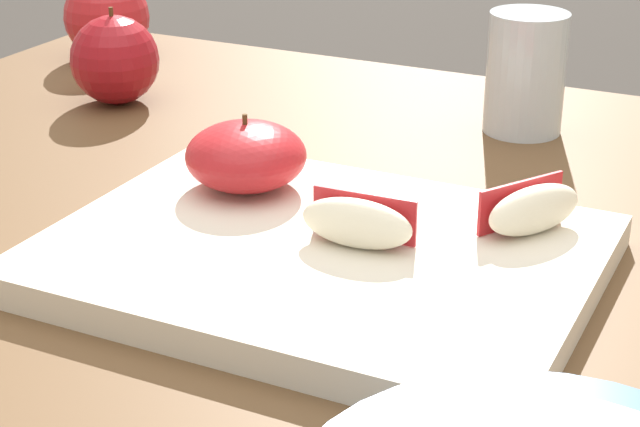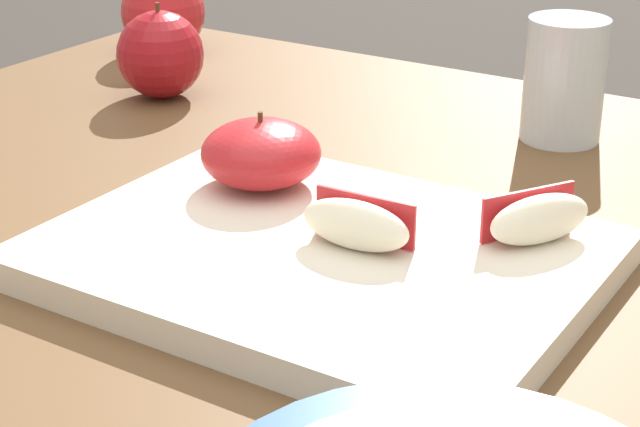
# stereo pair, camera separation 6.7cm
# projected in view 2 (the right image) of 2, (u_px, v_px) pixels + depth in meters

# --- Properties ---
(cutting_board) EXTENTS (0.34, 0.26, 0.02)m
(cutting_board) POSITION_uv_depth(u_px,v_px,m) (320.00, 257.00, 0.68)
(cutting_board) COLOR beige
(cutting_board) RESTS_ON dining_table
(apple_half_skin_up) EXTENTS (0.09, 0.09, 0.05)m
(apple_half_skin_up) POSITION_uv_depth(u_px,v_px,m) (261.00, 153.00, 0.76)
(apple_half_skin_up) COLOR #B21E23
(apple_half_skin_up) RESTS_ON cutting_board
(apple_wedge_back) EXTENTS (0.07, 0.03, 0.03)m
(apple_wedge_back) POSITION_uv_depth(u_px,v_px,m) (356.00, 224.00, 0.66)
(apple_wedge_back) COLOR #F4EACC
(apple_wedge_back) RESTS_ON cutting_board
(apple_wedge_middle) EXTENTS (0.06, 0.07, 0.03)m
(apple_wedge_middle) POSITION_uv_depth(u_px,v_px,m) (539.00, 219.00, 0.67)
(apple_wedge_middle) COLOR #F4EACC
(apple_wedge_middle) RESTS_ON cutting_board
(whole_apple_crimson) EXTENTS (0.09, 0.09, 0.10)m
(whole_apple_crimson) POSITION_uv_depth(u_px,v_px,m) (163.00, 12.00, 1.16)
(whole_apple_crimson) COLOR #B21E23
(whole_apple_crimson) RESTS_ON dining_table
(whole_apple_red_delicious) EXTENTS (0.08, 0.08, 0.09)m
(whole_apple_red_delicious) POSITION_uv_depth(u_px,v_px,m) (160.00, 55.00, 1.01)
(whole_apple_red_delicious) COLOR maroon
(whole_apple_red_delicious) RESTS_ON dining_table
(drinking_glass_water) EXTENTS (0.07, 0.07, 0.10)m
(drinking_glass_water) POSITION_uv_depth(u_px,v_px,m) (564.00, 80.00, 0.90)
(drinking_glass_water) COLOR silver
(drinking_glass_water) RESTS_ON dining_table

